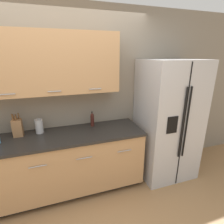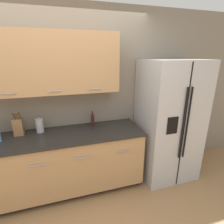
# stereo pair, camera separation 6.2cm
# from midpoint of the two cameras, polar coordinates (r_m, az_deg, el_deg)

# --- Properties ---
(wall_back) EXTENTS (10.00, 0.39, 2.60)m
(wall_back) POSITION_cam_midpoint_polar(r_m,az_deg,el_deg) (2.59, -16.80, 6.28)
(wall_back) COLOR gray
(wall_back) RESTS_ON ground_plane
(counter_unit) EXTENTS (2.29, 0.64, 0.90)m
(counter_unit) POSITION_cam_midpoint_polar(r_m,az_deg,el_deg) (2.68, -16.64, -15.87)
(counter_unit) COLOR black
(counter_unit) RESTS_ON ground_plane
(refrigerator) EXTENTS (0.86, 0.76, 1.87)m
(refrigerator) POSITION_cam_midpoint_polar(r_m,az_deg,el_deg) (2.90, 17.06, -2.67)
(refrigerator) COLOR #B2B2B5
(refrigerator) RESTS_ON ground_plane
(knife_block) EXTENTS (0.12, 0.10, 0.32)m
(knife_block) POSITION_cam_midpoint_polar(r_m,az_deg,el_deg) (2.61, -29.09, -4.44)
(knife_block) COLOR olive
(knife_block) RESTS_ON counter_unit
(oil_bottle) EXTENTS (0.05, 0.05, 0.23)m
(oil_bottle) POSITION_cam_midpoint_polar(r_m,az_deg,el_deg) (2.63, -7.14, -2.44)
(oil_bottle) COLOR #3D1914
(oil_bottle) RESTS_ON counter_unit
(steel_canister) EXTENTS (0.10, 0.10, 0.21)m
(steel_canister) POSITION_cam_midpoint_polar(r_m,az_deg,el_deg) (2.60, -23.32, -4.27)
(steel_canister) COLOR #A3A3A5
(steel_canister) RESTS_ON counter_unit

